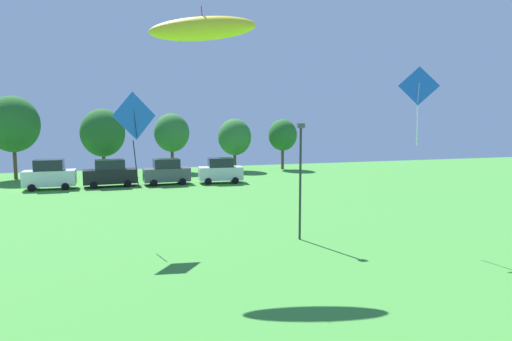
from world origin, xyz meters
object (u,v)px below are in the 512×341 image
parked_car_third_from_left (167,172)px  kite_flying_1 (419,89)px  parked_car_rightmost_in_row (221,171)px  treeline_tree_5 (283,135)px  kite_flying_0 (134,119)px  parked_car_second_from_left (110,173)px  kite_flying_2 (203,29)px  light_post_0 (300,174)px  treeline_tree_3 (172,133)px  parked_car_leftmost (49,175)px  treeline_tree_2 (103,133)px  treeline_tree_1 (13,124)px  treeline_tree_4 (235,137)px

parked_car_third_from_left → kite_flying_1: bearing=-71.0°
parked_car_rightmost_in_row → treeline_tree_5: treeline_tree_5 is taller
kite_flying_0 → parked_car_second_from_left: (-1.54, 20.28, -5.01)m
kite_flying_1 → parked_car_third_from_left: bearing=111.9°
kite_flying_2 → parked_car_second_from_left: (-4.38, 23.49, -8.87)m
kite_flying_1 → parked_car_third_from_left: size_ratio=0.89×
parked_car_second_from_left → parked_car_rightmost_in_row: size_ratio=1.11×
kite_flying_0 → kite_flying_2: size_ratio=0.99×
light_post_0 → treeline_tree_3: size_ratio=0.89×
kite_flying_2 → treeline_tree_5: size_ratio=0.78×
parked_car_leftmost → parked_car_third_from_left: parked_car_leftmost is taller
kite_flying_1 → treeline_tree_2: kite_flying_1 is taller
kite_flying_1 → light_post_0: kite_flying_1 is taller
kite_flying_1 → treeline_tree_2: 37.28m
parked_car_second_from_left → treeline_tree_3: bearing=52.8°
kite_flying_1 → treeline_tree_2: size_ratio=0.53×
kite_flying_0 → parked_car_rightmost_in_row: 22.02m
parked_car_second_from_left → treeline_tree_3: (6.79, 9.94, 3.32)m
treeline_tree_2 → parked_car_leftmost: bearing=-114.1°
kite_flying_1 → treeline_tree_1: (-24.17, 32.54, -2.05)m
kite_flying_0 → treeline_tree_1: bearing=110.9°
kite_flying_1 → treeline_tree_5: (5.21, 33.01, -3.51)m
parked_car_leftmost → treeline_tree_4: 21.31m
parked_car_rightmost_in_row → treeline_tree_5: 13.93m
kite_flying_0 → kite_flying_2: 5.76m
treeline_tree_2 → parked_car_rightmost_in_row: bearing=-42.8°
parked_car_second_from_left → treeline_tree_2: 10.11m
treeline_tree_5 → parked_car_second_from_left: bearing=-156.4°
treeline_tree_2 → treeline_tree_5: (20.78, -0.73, -0.46)m
treeline_tree_3 → treeline_tree_2: bearing=-176.6°
parked_car_leftmost → treeline_tree_2: 11.06m
parked_car_leftmost → kite_flying_1: bearing=-50.7°
kite_flying_2 → parked_car_leftmost: size_ratio=1.11×
kite_flying_1 → kite_flying_2: bearing=175.8°
parked_car_second_from_left → treeline_tree_1: bearing=135.7°
parked_car_third_from_left → parked_car_rightmost_in_row: size_ratio=1.01×
treeline_tree_4 → kite_flying_1: bearing=-88.7°
light_post_0 → kite_flying_2: bearing=-163.7°
treeline_tree_1 → parked_car_leftmost: bearing=-63.0°
light_post_0 → parked_car_second_from_left: bearing=113.6°
kite_flying_2 → light_post_0: size_ratio=0.80×
kite_flying_0 → parked_car_second_from_left: 20.95m
treeline_tree_3 → parked_car_second_from_left: bearing=-124.3°
kite_flying_1 → parked_car_second_from_left: bearing=121.4°
treeline_tree_1 → kite_flying_2: bearing=-66.6°
parked_car_third_from_left → treeline_tree_3: 10.75m
parked_car_leftmost → treeline_tree_2: bearing=65.7°
parked_car_leftmost → treeline_tree_5: bearing=19.3°
parked_car_third_from_left → treeline_tree_5: 17.63m
kite_flying_0 → treeline_tree_5: bearing=57.6°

